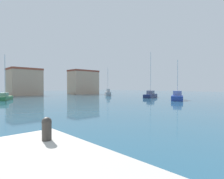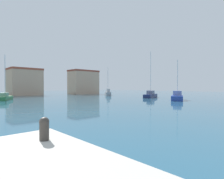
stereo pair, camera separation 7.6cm
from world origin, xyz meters
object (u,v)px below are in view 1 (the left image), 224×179
at_px(sailboat_blue_near_pier, 177,97).
at_px(sailboat_green_far_right, 5,97).
at_px(sailboat_grey_outer_mooring, 108,93).
at_px(sailboat_navy_far_left, 151,95).
at_px(mooring_bollard, 47,128).

relative_size(sailboat_blue_near_pier, sailboat_green_far_right, 0.89).
height_order(sailboat_grey_outer_mooring, sailboat_navy_far_left, sailboat_navy_far_left).
bearing_deg(sailboat_navy_far_left, sailboat_blue_near_pier, -111.08).
bearing_deg(sailboat_blue_near_pier, sailboat_grey_outer_mooring, 83.11).
xyz_separation_m(sailboat_blue_near_pier, sailboat_green_far_right, (-21.94, 20.48, -0.07)).
bearing_deg(sailboat_blue_near_pier, sailboat_green_far_right, 136.97).
height_order(mooring_bollard, sailboat_navy_far_left, sailboat_navy_far_left).
xyz_separation_m(mooring_bollard, sailboat_navy_far_left, (31.13, 18.24, -0.65)).
xyz_separation_m(sailboat_grey_outer_mooring, sailboat_blue_near_pier, (-2.52, -20.89, -0.08)).
xyz_separation_m(sailboat_grey_outer_mooring, sailboat_green_far_right, (-24.46, -0.41, -0.15)).
distance_m(mooring_bollard, sailboat_navy_far_left, 36.08).
relative_size(mooring_bollard, sailboat_grey_outer_mooring, 0.08).
xyz_separation_m(sailboat_navy_far_left, sailboat_green_far_right, (-24.87, 12.87, -0.08)).
height_order(mooring_bollard, sailboat_green_far_right, sailboat_green_far_right).
distance_m(mooring_bollard, sailboat_green_far_right, 31.74).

